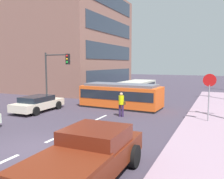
# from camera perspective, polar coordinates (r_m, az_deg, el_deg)

# --- Properties ---
(ground_plane) EXTENTS (120.00, 120.00, 0.00)m
(ground_plane) POSITION_cam_1_polar(r_m,az_deg,el_deg) (19.28, 2.26, -4.59)
(ground_plane) COLOR #403746
(sidewalk_curb_right) EXTENTS (3.20, 36.00, 0.14)m
(sidewalk_curb_right) POSITION_cam_1_polar(r_m,az_deg,el_deg) (13.99, 22.45, -8.96)
(sidewalk_curb_right) COLOR #A18295
(sidewalk_curb_right) RESTS_ON ground
(lane_stripe_1) EXTENTS (0.16, 2.40, 0.01)m
(lane_stripe_1) POSITION_cam_1_polar(r_m,az_deg,el_deg) (12.47, -12.13, -10.77)
(lane_stripe_1) COLOR silver
(lane_stripe_1) RESTS_ON ground
(lane_stripe_2) EXTENTS (0.16, 2.40, 0.01)m
(lane_stripe_2) POSITION_cam_1_polar(r_m,az_deg,el_deg) (15.74, -3.33, -7.06)
(lane_stripe_2) COLOR silver
(lane_stripe_2) RESTS_ON ground
(lane_stripe_3) EXTENTS (0.16, 2.40, 0.01)m
(lane_stripe_3) POSITION_cam_1_polar(r_m,az_deg,el_deg) (25.23, 7.79, -2.06)
(lane_stripe_3) COLOR silver
(lane_stripe_3) RESTS_ON ground
(lane_stripe_4) EXTENTS (0.16, 2.40, 0.01)m
(lane_stripe_4) POSITION_cam_1_polar(r_m,az_deg,el_deg) (30.97, 11.01, -0.58)
(lane_stripe_4) COLOR silver
(lane_stripe_4) RESTS_ON ground
(corner_building) EXTENTS (18.05, 15.14, 12.80)m
(corner_building) POSITION_cam_1_polar(r_m,az_deg,el_deg) (35.79, -13.55, 10.52)
(corner_building) COLOR #906154
(corner_building) RESTS_ON ground
(streetcar_tram) EXTENTS (6.68, 2.82, 1.98)m
(streetcar_tram) POSITION_cam_1_polar(r_m,az_deg,el_deg) (19.54, 2.19, -1.40)
(streetcar_tram) COLOR #F15A1E
(streetcar_tram) RESTS_ON ground
(city_bus) EXTENTS (2.66, 5.68, 1.77)m
(city_bus) POSITION_cam_1_polar(r_m,az_deg,el_deg) (25.31, 5.99, 0.31)
(city_bus) COLOR beige
(city_bus) RESTS_ON ground
(pedestrian_crossing) EXTENTS (0.45, 0.36, 1.67)m
(pedestrian_crossing) POSITION_cam_1_polar(r_m,az_deg,el_deg) (16.21, 2.26, -3.28)
(pedestrian_crossing) COLOR #35224B
(pedestrian_crossing) RESTS_ON ground
(pickup_truck_parked) EXTENTS (2.34, 5.03, 1.55)m
(pickup_truck_parked) POSITION_cam_1_polar(r_m,az_deg,el_deg) (7.64, -5.76, -15.50)
(pickup_truck_parked) COLOR maroon
(pickup_truck_parked) RESTS_ON ground
(parked_sedan_mid) EXTENTS (2.04, 4.40, 1.19)m
(parked_sedan_mid) POSITION_cam_1_polar(r_m,az_deg,el_deg) (18.90, -17.36, -3.18)
(parked_sedan_mid) COLOR beige
(parked_sedan_mid) RESTS_ON ground
(stop_sign) EXTENTS (0.76, 0.07, 2.88)m
(stop_sign) POSITION_cam_1_polar(r_m,az_deg,el_deg) (15.37, 22.35, 0.44)
(stop_sign) COLOR gray
(stop_sign) RESTS_ON sidewalk_curb_right
(traffic_light_mast) EXTENTS (2.41, 0.33, 4.53)m
(traffic_light_mast) POSITION_cam_1_polar(r_m,az_deg,el_deg) (19.90, -13.43, 4.78)
(traffic_light_mast) COLOR #333333
(traffic_light_mast) RESTS_ON ground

